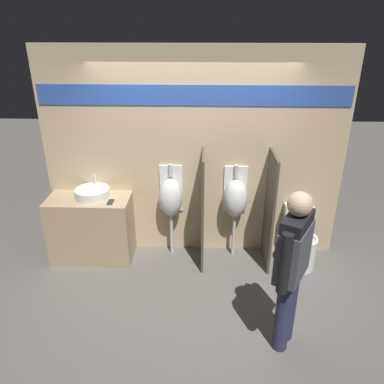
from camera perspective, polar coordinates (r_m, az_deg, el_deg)
ground_plane at (r=4.90m, az=-0.07°, el=-12.08°), size 16.00×16.00×0.00m
display_wall at (r=4.79m, az=0.18°, el=5.56°), size 3.82×0.07×2.70m
sink_counter at (r=5.13m, az=-15.04°, el=-5.35°), size 1.05×0.52×0.87m
sink_basin at (r=4.94m, az=-14.94°, el=-0.11°), size 0.44×0.44×0.25m
cell_phone at (r=4.75m, az=-12.31°, el=-1.50°), size 0.07×0.14×0.01m
divider_near_counter at (r=4.73m, az=1.66°, el=-2.77°), size 0.03×0.58×1.50m
divider_mid at (r=4.80m, az=11.71°, el=-2.88°), size 0.03×0.58×1.50m
urinal_near_counter at (r=4.85m, az=-3.26°, el=-0.83°), size 0.31×0.27×1.27m
urinal_far at (r=4.85m, az=6.64°, el=-0.97°), size 0.31×0.27×1.27m
toilet at (r=5.08m, az=16.02°, el=-7.56°), size 0.42×0.58×0.89m
person_in_vest at (r=3.53m, az=15.01°, el=-10.27°), size 0.40×0.51×1.65m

